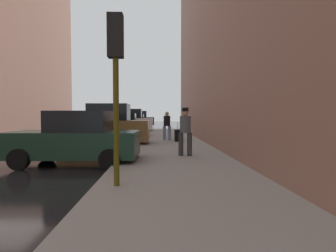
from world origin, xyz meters
The scene contains 13 objects.
ground_plane centered at (0.00, 0.00, 0.00)m, with size 120.00×120.00×0.00m, color black.
sidewalk centered at (6.00, 0.00, 0.07)m, with size 4.00×40.00×0.15m, color gray.
parked_dark_green_sedan centered at (2.65, -0.34, 0.85)m, with size 4.26×2.18×1.79m.
parked_bronze_suv centered at (2.65, 4.93, 1.03)m, with size 4.63×2.12×2.25m.
parked_red_hatchback centered at (2.65, 10.31, 0.85)m, with size 4.22×2.09×1.79m.
parked_white_van centered at (2.65, 16.30, 1.03)m, with size 4.61×2.07×2.25m.
parked_gray_coupe centered at (2.65, 21.77, 0.85)m, with size 4.21×2.08×1.79m.
parked_black_suv centered at (2.65, 28.07, 1.03)m, with size 4.61×2.07×2.25m.
fire_hydrant centered at (4.45, 7.94, 0.50)m, with size 0.42×0.22×0.70m.
traffic_light centered at (4.50, -3.63, 2.76)m, with size 0.32×0.32×3.60m.
pedestrian_in_jeans centered at (5.95, 6.60, 1.10)m, with size 0.52×0.44×1.71m.
pedestrian_with_beanie centered at (6.40, 0.41, 1.14)m, with size 0.52×0.46×1.78m.
rolling_suitcase centered at (6.54, 5.81, 0.49)m, with size 0.36×0.56×1.04m.
Camera 1 is at (5.37, -9.20, 1.65)m, focal length 28.00 mm.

